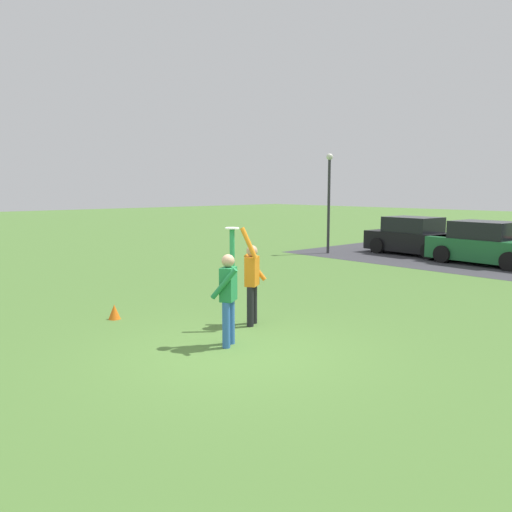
% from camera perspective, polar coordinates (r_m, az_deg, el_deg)
% --- Properties ---
extents(ground_plane, '(120.00, 120.00, 0.00)m').
position_cam_1_polar(ground_plane, '(9.12, -2.12, -10.42)').
color(ground_plane, '#4C7533').
extents(person_catcher, '(0.53, 0.59, 2.08)m').
position_cam_1_polar(person_catcher, '(9.20, -3.06, -3.94)').
color(person_catcher, '#3366B7').
rests_on(person_catcher, ground_plane).
extents(person_defender, '(0.62, 0.66, 2.04)m').
position_cam_1_polar(person_defender, '(10.60, -0.44, -2.42)').
color(person_defender, black).
rests_on(person_defender, ground_plane).
extents(frisbee_disc, '(0.25, 0.25, 0.02)m').
position_cam_1_polar(frisbee_disc, '(9.26, -2.65, 3.07)').
color(frisbee_disc, white).
rests_on(frisbee_disc, person_catcher).
extents(parked_car_black, '(4.22, 2.26, 1.59)m').
position_cam_1_polar(parked_car_black, '(23.01, 17.02, 1.96)').
color(parked_car_black, black).
rests_on(parked_car_black, ground_plane).
extents(parked_car_green, '(4.22, 2.26, 1.59)m').
position_cam_1_polar(parked_car_green, '(20.93, 23.99, 1.13)').
color(parked_car_green, '#1E6633').
rests_on(parked_car_green, ground_plane).
extents(parking_strip, '(15.33, 6.40, 0.01)m').
position_cam_1_polar(parking_strip, '(21.27, 23.98, -0.74)').
color(parking_strip, '#38383D').
rests_on(parking_strip, ground_plane).
extents(lamppost_by_lot, '(0.28, 0.28, 4.26)m').
position_cam_1_polar(lamppost_by_lot, '(22.54, 8.01, 6.84)').
color(lamppost_by_lot, '#2D2D33').
rests_on(lamppost_by_lot, ground_plane).
extents(field_cone_orange, '(0.26, 0.26, 0.32)m').
position_cam_1_polar(field_cone_orange, '(11.63, -15.29, -5.93)').
color(field_cone_orange, orange).
rests_on(field_cone_orange, ground_plane).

